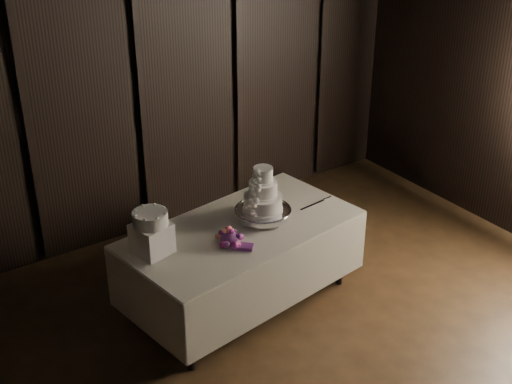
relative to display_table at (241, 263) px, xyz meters
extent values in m
cube|color=black|center=(-0.06, 1.67, 1.08)|extent=(6.04, 0.04, 3.04)
cube|color=beige|center=(0.00, 0.00, 0.34)|extent=(2.11, 1.30, 0.01)
cube|color=white|center=(0.00, 0.00, -0.06)|extent=(1.93, 1.16, 0.71)
cylinder|color=silver|center=(0.24, 0.02, 0.39)|extent=(0.50, 0.50, 0.09)
cylinder|color=white|center=(0.24, 0.02, 0.50)|extent=(0.32, 0.32, 0.13)
cylinder|color=white|center=(0.24, 0.02, 0.63)|extent=(0.24, 0.24, 0.13)
cylinder|color=white|center=(0.24, 0.02, 0.76)|extent=(0.16, 0.16, 0.13)
cube|color=white|center=(-0.78, 0.07, 0.47)|extent=(0.31, 0.31, 0.25)
cylinder|color=white|center=(-0.78, 0.07, 0.65)|extent=(0.36, 0.36, 0.11)
cube|color=silver|center=(0.73, -0.03, 0.35)|extent=(0.37, 0.06, 0.01)
camera|label=1|loc=(-2.77, -4.28, 3.33)|focal=50.00mm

